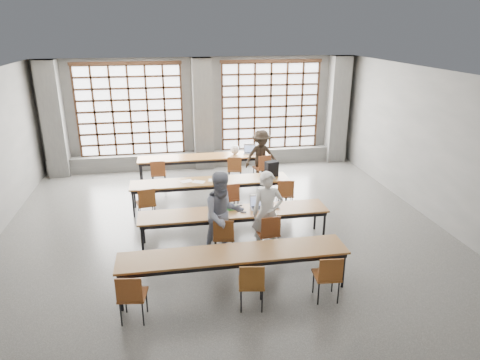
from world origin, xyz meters
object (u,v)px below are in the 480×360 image
at_px(laptop_back, 249,151).
at_px(student_back, 261,156).
at_px(desk_row_d, 234,256).
at_px(chair_back_left, 158,172).
at_px(laptop_front, 259,205).
at_px(mouse, 278,208).
at_px(backpack, 272,169).
at_px(chair_mid_right, 285,192).
at_px(chair_near_left, 131,293).
at_px(plastic_bag, 235,150).
at_px(desk_row_b, 210,183).
at_px(student_female, 223,215).
at_px(chair_mid_left, 146,201).
at_px(student_male, 267,213).
at_px(red_pouch, 133,292).
at_px(chair_near_mid, 252,281).
at_px(chair_back_right, 263,166).
at_px(phone, 243,212).
at_px(desk_row_a, 206,158).
at_px(desk_row_c, 234,214).
at_px(chair_mid_centre, 230,196).
at_px(green_box, 231,208).
at_px(chair_front_right, 269,230).
at_px(chair_back_mid, 235,167).
at_px(chair_near_right, 328,274).
at_px(chair_front_left, 224,234).

bearing_deg(laptop_back, student_back, -68.87).
distance_m(desk_row_d, student_back, 5.59).
xyz_separation_m(chair_back_left, laptop_front, (2.15, -3.37, 0.25)).
distance_m(mouse, backpack, 2.08).
bearing_deg(chair_mid_right, mouse, -112.07).
height_order(chair_near_left, plastic_bag, plastic_bag).
xyz_separation_m(desk_row_b, student_female, (-0.01, -2.47, 0.23)).
bearing_deg(plastic_bag, chair_mid_left, -132.42).
relative_size(chair_back_left, student_male, 0.51).
bearing_deg(red_pouch, chair_near_mid, -2.37).
xyz_separation_m(chair_back_right, phone, (-1.24, -3.58, 0.20)).
distance_m(chair_mid_left, student_female, 2.45).
relative_size(desk_row_a, chair_near_left, 4.55).
distance_m(chair_back_right, chair_mid_right, 2.14).
xyz_separation_m(chair_mid_left, student_male, (2.47, -1.84, 0.33)).
height_order(desk_row_c, student_female, student_female).
relative_size(desk_row_c, chair_near_left, 4.55).
height_order(chair_mid_centre, green_box, chair_mid_centre).
bearing_deg(desk_row_b, chair_mid_left, -158.39).
relative_size(desk_row_a, backpack, 10.00).
bearing_deg(student_back, desk_row_c, -122.13).
xyz_separation_m(chair_mid_left, chair_mid_centre, (1.99, -0.00, 0.00)).
height_order(chair_near_left, phone, chair_near_left).
distance_m(desk_row_b, laptop_back, 2.68).
height_order(chair_near_mid, laptop_back, laptop_back).
bearing_deg(laptop_front, student_male, -85.57).
relative_size(desk_row_c, chair_front_right, 4.55).
relative_size(chair_mid_centre, backpack, 2.20).
bearing_deg(phone, laptop_front, 29.37).
height_order(chair_back_mid, mouse, chair_back_mid).
bearing_deg(chair_near_mid, phone, 82.97).
height_order(chair_near_right, laptop_front, laptop_front).
height_order(chair_front_right, student_male, student_male).
height_order(chair_near_right, laptop_back, laptop_back).
height_order(desk_row_c, red_pouch, desk_row_c).
xyz_separation_m(chair_front_right, student_back, (0.79, 4.23, 0.25)).
distance_m(chair_mid_right, phone, 1.96).
height_order(desk_row_a, desk_row_d, same).
height_order(student_female, student_back, student_female).
distance_m(chair_near_left, green_box, 3.12).
distance_m(chair_mid_right, red_pouch, 5.02).
xyz_separation_m(chair_mid_centre, laptop_back, (1.04, 2.87, 0.25)).
height_order(chair_back_left, chair_near_left, same).
bearing_deg(desk_row_d, chair_front_left, 91.46).
bearing_deg(green_box, student_female, -113.32).
relative_size(chair_front_left, plastic_bag, 3.08).
bearing_deg(chair_near_mid, chair_front_right, 67.73).
xyz_separation_m(desk_row_a, chair_mid_right, (1.70, -2.77, -0.13)).
height_order(desk_row_a, plastic_bag, plastic_bag).
height_order(student_female, green_box, student_female).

